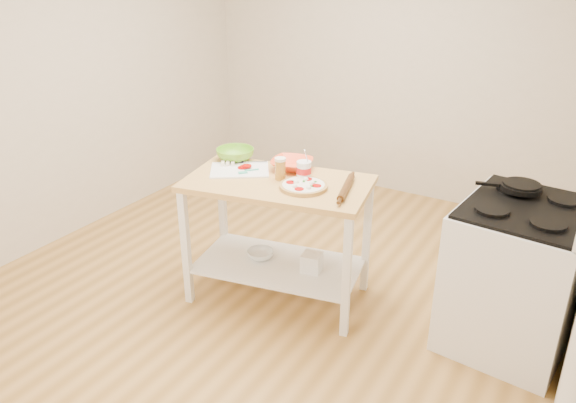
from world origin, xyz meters
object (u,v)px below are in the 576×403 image
at_px(cutting_board, 239,169).
at_px(spatula, 248,171).
at_px(beer_pint, 280,169).
at_px(rolling_pin, 346,188).
at_px(shelf_bin, 312,262).
at_px(pizza, 304,186).
at_px(shelf_glass_bowl, 260,254).
at_px(prep_island, 278,214).
at_px(gas_stove, 516,275).
at_px(yogurt_tub, 304,170).
at_px(green_bowl, 235,154).
at_px(orange_bowl, 292,164).
at_px(skillet, 520,187).
at_px(knife, 243,162).

height_order(cutting_board, spatula, cutting_board).
bearing_deg(beer_pint, rolling_pin, 5.42).
bearing_deg(shelf_bin, pizza, -122.39).
bearing_deg(shelf_bin, shelf_glass_bowl, -174.33).
bearing_deg(prep_island, shelf_bin, 9.23).
distance_m(beer_pint, shelf_bin, 0.70).
height_order(gas_stove, yogurt_tub, yogurt_tub).
height_order(gas_stove, beer_pint, gas_stove).
height_order(gas_stove, green_bowl, gas_stove).
bearing_deg(cutting_board, yogurt_tub, -22.04).
distance_m(spatula, shelf_glass_bowl, 0.63).
bearing_deg(beer_pint, spatula, -174.43).
xyz_separation_m(cutting_board, beer_pint, (0.33, 0.01, 0.07)).
relative_size(pizza, beer_pint, 2.08).
bearing_deg(spatula, green_bowl, 93.09).
bearing_deg(orange_bowl, cutting_board, -144.38).
bearing_deg(cutting_board, skillet, -18.58).
height_order(pizza, cutting_board, pizza).
height_order(orange_bowl, green_bowl, green_bowl).
distance_m(prep_island, beer_pint, 0.33).
height_order(knife, rolling_pin, rolling_pin).
relative_size(skillet, cutting_board, 0.78).
height_order(shelf_glass_bowl, shelf_bin, shelf_bin).
distance_m(green_bowl, beer_pint, 0.51).
xyz_separation_m(knife, beer_pint, (0.38, -0.11, 0.06)).
bearing_deg(knife, gas_stove, -24.95).
bearing_deg(skillet, pizza, -171.99).
bearing_deg(gas_stove, cutting_board, -165.07).
height_order(pizza, green_bowl, green_bowl).
bearing_deg(yogurt_tub, knife, 177.69).
bearing_deg(orange_bowl, prep_island, -82.83).
xyz_separation_m(spatula, green_bowl, (-0.23, 0.18, 0.03)).
distance_m(skillet, knife, 1.86).
xyz_separation_m(cutting_board, yogurt_tub, (0.46, 0.10, 0.05)).
bearing_deg(skillet, orange_bowl, 174.98).
bearing_deg(spatula, beer_pint, -43.87).
bearing_deg(prep_island, pizza, -5.47).
bearing_deg(yogurt_tub, orange_bowl, 144.37).
distance_m(prep_island, shelf_bin, 0.41).
distance_m(prep_island, spatula, 0.36).
xyz_separation_m(gas_stove, rolling_pin, (-1.06, -0.25, 0.45)).
xyz_separation_m(skillet, cutting_board, (-1.77, -0.50, -0.07)).
distance_m(skillet, green_bowl, 1.95).
distance_m(pizza, spatula, 0.46).
distance_m(knife, shelf_glass_bowl, 0.68).
xyz_separation_m(cutting_board, green_bowl, (-0.15, 0.16, 0.04)).
bearing_deg(prep_island, rolling_pin, 9.49).
relative_size(knife, green_bowl, 0.86).
height_order(gas_stove, rolling_pin, gas_stove).
bearing_deg(cutting_board, shelf_bin, -32.82).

